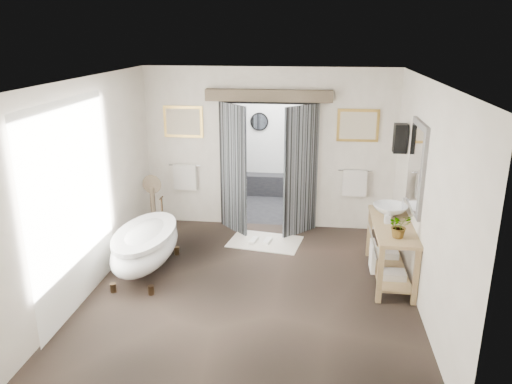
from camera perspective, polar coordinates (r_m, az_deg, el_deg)
ground_plane at (r=7.18m, az=-0.59°, el=-11.02°), size 5.00×5.00×0.00m
room_shell at (r=6.39m, az=-1.08°, el=3.27°), size 4.52×5.02×2.91m
shower_room at (r=10.57m, az=2.23°, el=3.83°), size 2.22×2.01×2.51m
back_wall_dressing at (r=8.80m, az=1.36°, el=5.36°), size 3.82×0.71×2.52m
clawfoot_tub at (r=7.64m, az=-12.48°, el=-5.92°), size 0.83×1.86×0.91m
vanity at (r=7.52m, az=15.00°, el=-6.01°), size 0.57×1.60×0.85m
pedestal_mirror at (r=8.90m, az=-11.64°, el=-2.09°), size 0.34×0.22×1.14m
rug at (r=8.66m, az=1.04°, el=-5.69°), size 1.32×0.99×0.01m
slippers at (r=8.62m, az=0.53°, el=-5.57°), size 0.39×0.28×0.05m
basin at (r=7.66m, az=15.07°, el=-2.05°), size 0.63×0.63×0.18m
plant at (r=6.89m, az=16.07°, el=-3.73°), size 0.37×0.35×0.33m
soap_bottle_a at (r=7.37m, az=14.81°, el=-2.81°), size 0.09×0.09×0.18m
soap_bottle_b at (r=7.89m, az=14.55°, el=-1.50°), size 0.13×0.13×0.16m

